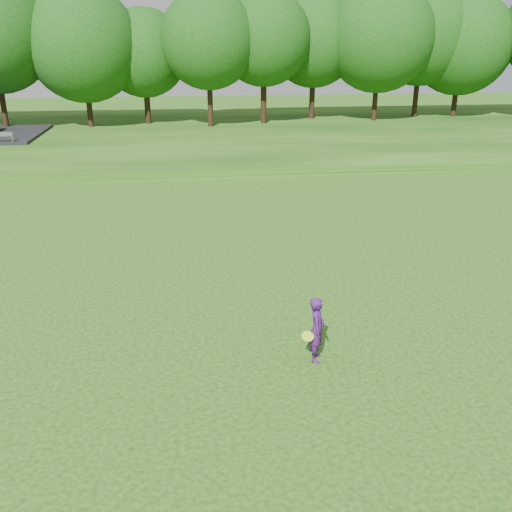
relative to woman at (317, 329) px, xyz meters
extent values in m
plane|color=#17440D|center=(-1.83, 0.76, -0.84)|extent=(140.00, 140.00, 0.00)
cube|color=#17440D|center=(-1.83, 34.76, -0.54)|extent=(130.00, 30.00, 0.60)
cube|color=gray|center=(-1.83, 20.76, -0.82)|extent=(130.00, 1.60, 0.04)
imported|color=#451666|center=(0.00, 0.00, 0.00)|extent=(0.55, 0.70, 1.68)
cylinder|color=#B5FE28|center=(-0.27, -0.20, -0.07)|extent=(0.31, 0.29, 0.16)
camera|label=1|loc=(-3.05, -12.13, 6.68)|focal=40.00mm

